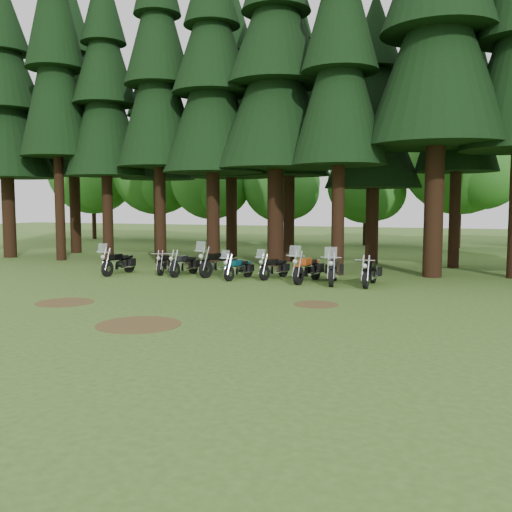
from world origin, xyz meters
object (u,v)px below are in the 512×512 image
(motorcycle_6, at_px, (307,269))
(motorcycle_1, at_px, (166,264))
(motorcycle_8, at_px, (370,274))
(motorcycle_5, at_px, (274,268))
(motorcycle_4, at_px, (239,269))
(motorcycle_3, at_px, (218,264))
(motorcycle_7, at_px, (333,271))
(motorcycle_2, at_px, (184,265))
(motorcycle_0, at_px, (118,264))

(motorcycle_6, bearing_deg, motorcycle_1, -176.14)
(motorcycle_6, distance_m, motorcycle_8, 2.49)
(motorcycle_5, bearing_deg, motorcycle_4, -138.51)
(motorcycle_3, relative_size, motorcycle_7, 1.01)
(motorcycle_1, bearing_deg, motorcycle_2, -27.18)
(motorcycle_1, relative_size, motorcycle_5, 0.98)
(motorcycle_1, height_order, motorcycle_7, motorcycle_7)
(motorcycle_5, relative_size, motorcycle_8, 0.91)
(motorcycle_2, bearing_deg, motorcycle_5, 8.99)
(motorcycle_0, distance_m, motorcycle_1, 2.06)
(motorcycle_1, bearing_deg, motorcycle_3, -9.75)
(motorcycle_3, height_order, motorcycle_8, motorcycle_3)
(motorcycle_4, height_order, motorcycle_6, motorcycle_6)
(motorcycle_1, xyz_separation_m, motorcycle_4, (3.78, -0.60, 0.00))
(motorcycle_1, bearing_deg, motorcycle_0, -161.10)
(motorcycle_4, distance_m, motorcycle_8, 5.39)
(motorcycle_5, distance_m, motorcycle_8, 4.12)
(motorcycle_2, relative_size, motorcycle_5, 1.05)
(motorcycle_2, bearing_deg, motorcycle_4, -2.77)
(motorcycle_2, xyz_separation_m, motorcycle_8, (8.07, -0.25, 0.02))
(motorcycle_4, xyz_separation_m, motorcycle_8, (5.39, 0.05, 0.04))
(motorcycle_2, xyz_separation_m, motorcycle_6, (5.58, -0.17, 0.07))
(motorcycle_3, distance_m, motorcycle_4, 1.42)
(motorcycle_8, bearing_deg, motorcycle_0, -176.76)
(motorcycle_3, relative_size, motorcycle_4, 1.22)
(motorcycle_3, bearing_deg, motorcycle_0, -151.13)
(motorcycle_2, height_order, motorcycle_6, motorcycle_6)
(motorcycle_5, xyz_separation_m, motorcycle_6, (1.59, -0.55, 0.08))
(motorcycle_5, bearing_deg, motorcycle_8, 5.32)
(motorcycle_0, relative_size, motorcycle_2, 1.07)
(motorcycle_4, height_order, motorcycle_7, motorcycle_7)
(motorcycle_3, bearing_deg, motorcycle_4, -15.10)
(motorcycle_7, height_order, motorcycle_8, motorcycle_7)
(motorcycle_0, xyz_separation_m, motorcycle_8, (10.93, 0.50, -0.02))
(motorcycle_2, distance_m, motorcycle_3, 1.50)
(motorcycle_0, relative_size, motorcycle_5, 1.12)
(motorcycle_2, distance_m, motorcycle_8, 8.07)
(motorcycle_0, xyz_separation_m, motorcycle_6, (8.44, 0.58, 0.03))
(motorcycle_0, bearing_deg, motorcycle_5, 11.14)
(motorcycle_6, distance_m, motorcycle_7, 1.07)
(motorcycle_7, bearing_deg, motorcycle_8, -8.97)
(motorcycle_1, distance_m, motorcycle_4, 3.82)
(motorcycle_4, bearing_deg, motorcycle_2, -175.23)
(motorcycle_1, height_order, motorcycle_6, motorcycle_6)
(motorcycle_6, relative_size, motorcycle_8, 1.09)
(motorcycle_3, relative_size, motorcycle_8, 1.10)
(motorcycle_2, relative_size, motorcycle_7, 0.88)
(motorcycle_3, height_order, motorcycle_7, motorcycle_3)
(motorcycle_0, height_order, motorcycle_8, motorcycle_0)
(motorcycle_1, distance_m, motorcycle_7, 7.76)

